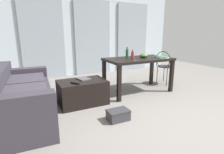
% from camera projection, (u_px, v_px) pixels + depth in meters
% --- Properties ---
extents(ground_plane, '(8.91, 8.91, 0.00)m').
position_uv_depth(ground_plane, '(130.00, 93.00, 3.90)').
color(ground_plane, gray).
extents(wall_back, '(5.71, 0.10, 2.47)m').
position_uv_depth(wall_back, '(92.00, 34.00, 5.55)').
color(wall_back, silver).
rests_on(wall_back, ground).
extents(curtains, '(4.06, 0.03, 2.23)m').
position_uv_depth(curtains, '(93.00, 38.00, 5.50)').
color(curtains, '#99A3AD').
rests_on(curtains, ground).
extents(couch, '(0.92, 1.85, 0.77)m').
position_uv_depth(couch, '(21.00, 98.00, 2.68)').
color(couch, '#38333D').
rests_on(couch, ground).
extents(coffee_table, '(0.85, 0.57, 0.44)m').
position_uv_depth(coffee_table, '(83.00, 92.00, 3.27)').
color(coffee_table, black).
rests_on(coffee_table, ground).
extents(craft_table, '(1.42, 0.77, 0.75)m').
position_uv_depth(craft_table, '(138.00, 63.00, 3.84)').
color(craft_table, black).
rests_on(craft_table, ground).
extents(wire_chair, '(0.42, 0.44, 0.84)m').
position_uv_depth(wire_chair, '(164.00, 64.00, 4.44)').
color(wire_chair, black).
rests_on(wire_chair, ground).
extents(bottle_near, '(0.06, 0.06, 0.19)m').
position_uv_depth(bottle_near, '(132.00, 55.00, 3.69)').
color(bottle_near, '#99332D').
rests_on(bottle_near, craft_table).
extents(bottle_far, '(0.06, 0.06, 0.23)m').
position_uv_depth(bottle_far, '(127.00, 53.00, 3.92)').
color(bottle_far, '#195B2D').
rests_on(bottle_far, craft_table).
extents(bowl, '(0.18, 0.18, 0.09)m').
position_uv_depth(bowl, '(144.00, 56.00, 3.87)').
color(bowl, '#477033').
rests_on(bowl, craft_table).
extents(book_stack, '(0.22, 0.30, 0.03)m').
position_uv_depth(book_stack, '(161.00, 57.00, 3.87)').
color(book_stack, silver).
rests_on(book_stack, craft_table).
extents(scissors, '(0.08, 0.11, 0.00)m').
position_uv_depth(scissors, '(135.00, 60.00, 3.49)').
color(scissors, '#9EA0A5').
rests_on(scissors, craft_table).
extents(tv_remote_primary, '(0.13, 0.17, 0.02)m').
position_uv_depth(tv_remote_primary, '(75.00, 83.00, 3.01)').
color(tv_remote_primary, black).
rests_on(tv_remote_primary, coffee_table).
extents(magazine, '(0.24, 0.30, 0.02)m').
position_uv_depth(magazine, '(83.00, 79.00, 3.31)').
color(magazine, '#4C4C51').
rests_on(magazine, coffee_table).
extents(shoebox, '(0.32, 0.23, 0.16)m').
position_uv_depth(shoebox, '(118.00, 115.00, 2.67)').
color(shoebox, '#38383D').
rests_on(shoebox, ground).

